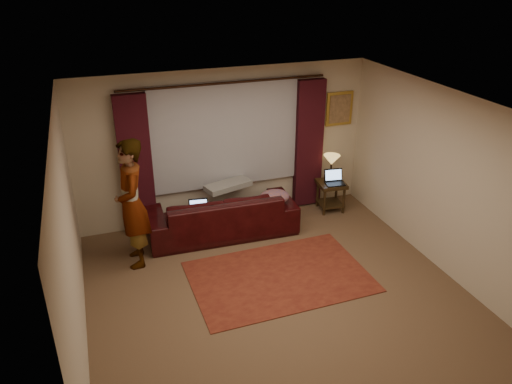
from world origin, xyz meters
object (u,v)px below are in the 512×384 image
at_px(end_table, 331,196).
at_px(laptop_table, 335,178).
at_px(tiffany_lamp, 331,168).
at_px(person, 132,204).
at_px(laptop_sofa, 199,209).
at_px(sofa, 221,206).

bearing_deg(end_table, laptop_table, -76.14).
bearing_deg(tiffany_lamp, person, -168.85).
bearing_deg(laptop_sofa, end_table, 15.88).
height_order(sofa, laptop_table, sofa).
bearing_deg(person, laptop_table, 98.56).
bearing_deg(person, end_table, 100.03).
bearing_deg(tiffany_lamp, laptop_table, -92.81).
bearing_deg(end_table, person, -170.50).
height_order(laptop_sofa, person, person).
relative_size(sofa, laptop_table, 6.71).
bearing_deg(person, sofa, 107.00).
distance_m(laptop_sofa, person, 1.12).
xyz_separation_m(sofa, tiffany_lamp, (2.11, 0.28, 0.29)).
bearing_deg(sofa, laptop_table, -176.03).
xyz_separation_m(end_table, person, (-3.51, -0.59, 0.70)).
height_order(sofa, tiffany_lamp, tiffany_lamp).
bearing_deg(end_table, tiffany_lamp, 73.98).
bearing_deg(tiffany_lamp, end_table, -106.02).
height_order(end_table, person, person).
height_order(tiffany_lamp, laptop_table, tiffany_lamp).
height_order(end_table, tiffany_lamp, tiffany_lamp).
relative_size(sofa, laptop_sofa, 7.36).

